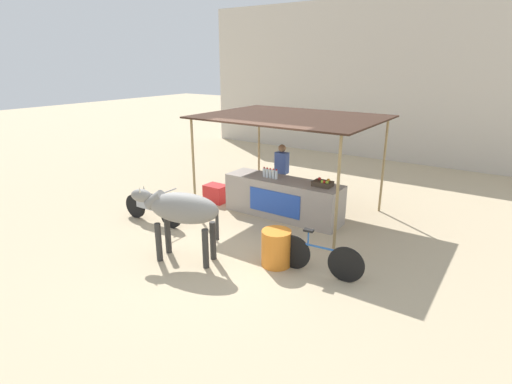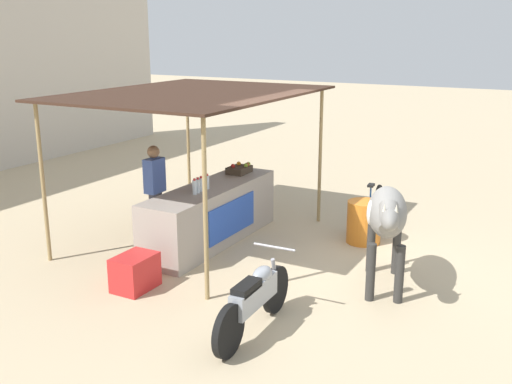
# 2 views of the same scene
# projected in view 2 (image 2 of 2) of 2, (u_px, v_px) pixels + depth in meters

# --- Properties ---
(ground_plane) EXTENTS (60.00, 60.00, 0.00)m
(ground_plane) POSITION_uv_depth(u_px,v_px,m) (335.00, 265.00, 9.01)
(ground_plane) COLOR tan
(stall_counter) EXTENTS (3.00, 0.82, 0.96)m
(stall_counter) POSITION_uv_depth(u_px,v_px,m) (211.00, 214.00, 9.90)
(stall_counter) COLOR #9E9389
(stall_counter) RESTS_ON ground
(stall_awning) EXTENTS (4.20, 3.20, 2.47)m
(stall_awning) POSITION_uv_depth(u_px,v_px,m) (193.00, 98.00, 9.54)
(stall_awning) COLOR #382319
(stall_awning) RESTS_ON ground
(water_bottle_row) EXTENTS (0.43, 0.07, 0.25)m
(water_bottle_row) POSITION_uv_depth(u_px,v_px,m) (201.00, 185.00, 9.42)
(water_bottle_row) COLOR silver
(water_bottle_row) RESTS_ON stall_counter
(fruit_crate) EXTENTS (0.44, 0.32, 0.18)m
(fruit_crate) POSITION_uv_depth(u_px,v_px,m) (240.00, 169.00, 10.65)
(fruit_crate) COLOR #3F3326
(fruit_crate) RESTS_ON stall_counter
(vendor_behind_counter) EXTENTS (0.34, 0.22, 1.65)m
(vendor_behind_counter) POSITION_uv_depth(u_px,v_px,m) (155.00, 194.00, 9.73)
(vendor_behind_counter) COLOR #383842
(vendor_behind_counter) RESTS_ON ground
(cooler_box) EXTENTS (0.60, 0.44, 0.48)m
(cooler_box) POSITION_uv_depth(u_px,v_px,m) (135.00, 272.00, 8.15)
(cooler_box) COLOR red
(cooler_box) RESTS_ON ground
(water_barrel) EXTENTS (0.57, 0.57, 0.71)m
(water_barrel) POSITION_uv_depth(u_px,v_px,m) (364.00, 222.00, 9.91)
(water_barrel) COLOR orange
(water_barrel) RESTS_ON ground
(cow) EXTENTS (1.84, 0.92, 1.44)m
(cow) POSITION_uv_depth(u_px,v_px,m) (387.00, 216.00, 7.97)
(cow) COLOR gray
(cow) RESTS_ON ground
(motorcycle_parked) EXTENTS (1.80, 0.55, 0.90)m
(motorcycle_parked) POSITION_uv_depth(u_px,v_px,m) (255.00, 298.00, 6.94)
(motorcycle_parked) COLOR black
(motorcycle_parked) RESTS_ON ground
(bicycle_leaning) EXTENTS (1.66, 0.20, 0.85)m
(bicycle_leaning) POSITION_uv_depth(u_px,v_px,m) (372.00, 209.00, 10.66)
(bicycle_leaning) COLOR black
(bicycle_leaning) RESTS_ON ground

